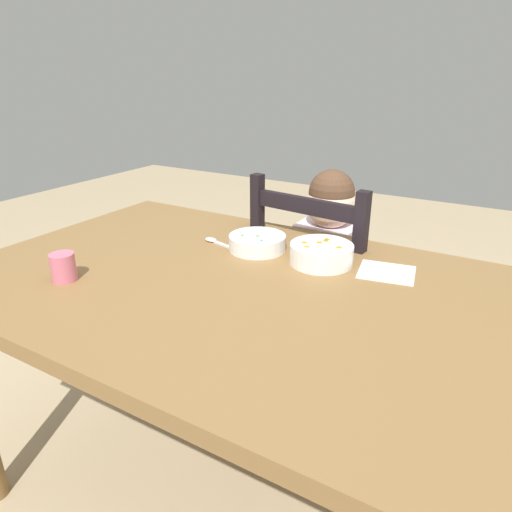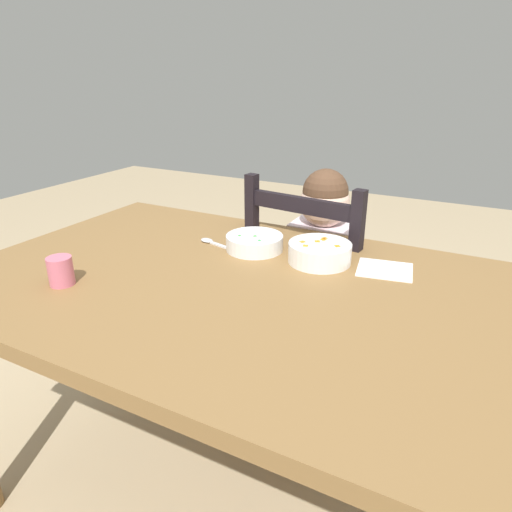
{
  "view_description": "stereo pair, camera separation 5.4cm",
  "coord_description": "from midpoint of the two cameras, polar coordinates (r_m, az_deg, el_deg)",
  "views": [
    {
      "loc": [
        0.59,
        -0.9,
        1.25
      ],
      "look_at": [
        0.02,
        0.07,
        0.8
      ],
      "focal_mm": 32.23,
      "sensor_mm": 36.0,
      "label": 1
    },
    {
      "loc": [
        0.54,
        -0.92,
        1.25
      ],
      "look_at": [
        0.02,
        0.07,
        0.8
      ],
      "focal_mm": 32.23,
      "sensor_mm": 36.0,
      "label": 2
    }
  ],
  "objects": [
    {
      "name": "child_figure",
      "position": [
        1.64,
        9.43,
        -0.77
      ],
      "size": [
        0.32,
        0.31,
        0.95
      ],
      "color": "silver",
      "rests_on": "ground"
    },
    {
      "name": "paper_napkin",
      "position": [
        1.28,
        17.07,
        -1.94
      ],
      "size": [
        0.16,
        0.15,
        0.0
      ],
      "primitive_type": "cube",
      "rotation": [
        0.0,
        0.0,
        0.17
      ],
      "color": "white",
      "rests_on": "dining_table"
    },
    {
      "name": "ground_plane",
      "position": [
        1.65,
        -0.85,
        -27.46
      ],
      "size": [
        8.0,
        8.0,
        0.0
      ],
      "primitive_type": "plane",
      "color": "tan"
    },
    {
      "name": "spoon",
      "position": [
        1.45,
        -4.04,
        1.83
      ],
      "size": [
        0.14,
        0.05,
        0.01
      ],
      "color": "silver",
      "rests_on": "dining_table"
    },
    {
      "name": "dining_chair",
      "position": [
        1.72,
        8.95,
        -6.1
      ],
      "size": [
        0.47,
        0.47,
        0.94
      ],
      "color": "black",
      "rests_on": "ground"
    },
    {
      "name": "bowl_of_peas",
      "position": [
        1.38,
        1.3,
        1.73
      ],
      "size": [
        0.17,
        0.17,
        0.05
      ],
      "color": "white",
      "rests_on": "dining_table"
    },
    {
      "name": "bowl_of_carrots",
      "position": [
        1.29,
        9.31,
        0.34
      ],
      "size": [
        0.18,
        0.18,
        0.06
      ],
      "color": "white",
      "rests_on": "dining_table"
    },
    {
      "name": "dining_table",
      "position": [
        1.23,
        -1.03,
        -7.14
      ],
      "size": [
        1.49,
        0.94,
        0.75
      ],
      "color": "brown",
      "rests_on": "ground"
    },
    {
      "name": "drinking_cup",
      "position": [
        1.26,
        -21.68,
        -1.31
      ],
      "size": [
        0.06,
        0.06,
        0.07
      ],
      "primitive_type": "cylinder",
      "color": "#CE687F",
      "rests_on": "dining_table"
    }
  ]
}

